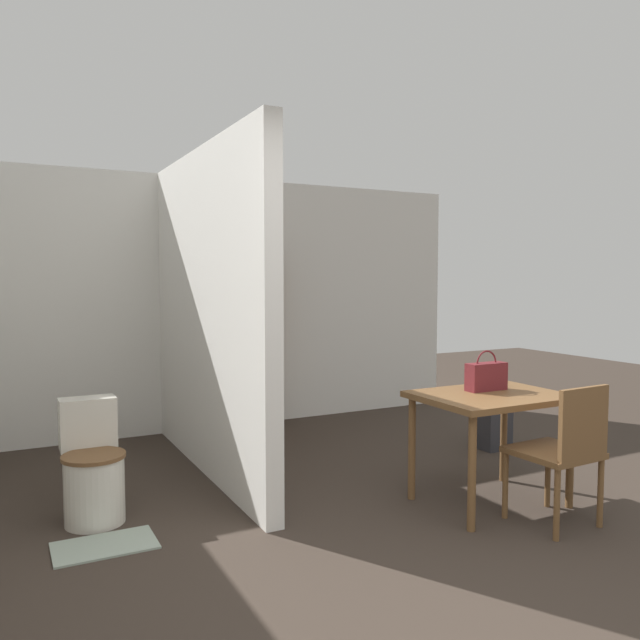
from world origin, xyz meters
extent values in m
cube|color=white|center=(0.00, 4.22, 1.25)|extent=(5.64, 0.12, 2.50)
cube|color=white|center=(-0.44, 2.84, 1.25)|extent=(0.12, 2.65, 2.50)
cube|color=brown|center=(1.03, 1.29, 0.73)|extent=(0.95, 0.73, 0.04)
cylinder|color=brown|center=(0.61, 0.98, 0.35)|extent=(0.05, 0.05, 0.71)
cylinder|color=brown|center=(1.45, 0.98, 0.35)|extent=(0.05, 0.05, 0.71)
cylinder|color=brown|center=(0.61, 1.59, 0.35)|extent=(0.05, 0.05, 0.71)
cylinder|color=brown|center=(1.45, 1.59, 0.35)|extent=(0.05, 0.05, 0.71)
cube|color=brown|center=(1.14, 0.85, 0.44)|extent=(0.47, 0.47, 0.04)
cube|color=brown|center=(1.15, 0.64, 0.67)|extent=(0.41, 0.05, 0.42)
cylinder|color=brown|center=(0.94, 1.04, 0.21)|extent=(0.04, 0.04, 0.42)
cylinder|color=brown|center=(1.33, 1.06, 0.21)|extent=(0.04, 0.04, 0.42)
cylinder|color=brown|center=(0.96, 0.65, 0.21)|extent=(0.04, 0.04, 0.42)
cylinder|color=brown|center=(1.35, 0.67, 0.21)|extent=(0.04, 0.04, 0.42)
cylinder|color=silver|center=(-1.38, 2.15, 0.20)|extent=(0.36, 0.36, 0.41)
cylinder|color=brown|center=(-1.38, 2.15, 0.42)|extent=(0.38, 0.38, 0.02)
cube|color=silver|center=(-1.38, 2.40, 0.58)|extent=(0.35, 0.18, 0.33)
cube|color=maroon|center=(1.09, 1.39, 0.84)|extent=(0.30, 0.10, 0.19)
torus|color=maroon|center=(1.09, 1.39, 0.94)|extent=(0.17, 0.01, 0.17)
cube|color=brown|center=(0.31, 3.98, 0.92)|extent=(0.62, 0.34, 1.84)
sphere|color=black|center=(0.49, 3.80, 1.01)|extent=(0.02, 0.02, 0.02)
cube|color=#99A899|center=(-1.38, 1.76, 0.01)|extent=(0.56, 0.35, 0.01)
cube|color=#2D2D33|center=(1.99, 2.30, 0.21)|extent=(0.26, 0.24, 0.41)
camera|label=1|loc=(-1.87, -1.84, 1.53)|focal=35.00mm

